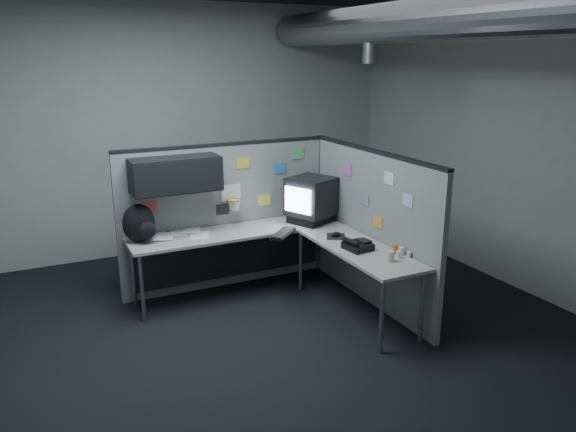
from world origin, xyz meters
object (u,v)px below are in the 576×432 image
desk (268,245)px  phone (357,245)px  keyboard (283,234)px  backpack (140,224)px  monitor (311,199)px

desk → phone: phone is taller
keyboard → phone: (0.45, -0.72, 0.03)m
keyboard → backpack: backpack is taller
keyboard → phone: phone is taller
phone → backpack: bearing=151.5°
backpack → desk: bearing=-20.7°
monitor → keyboard: bearing=-127.7°
keyboard → phone: 0.85m
desk → monitor: 0.76m
keyboard → backpack: bearing=164.3°
monitor → keyboard: size_ratio=1.44×
keyboard → phone: size_ratio=1.52×
monitor → backpack: monitor is taller
monitor → phone: 1.05m
monitor → backpack: (-1.87, 0.13, -0.07)m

